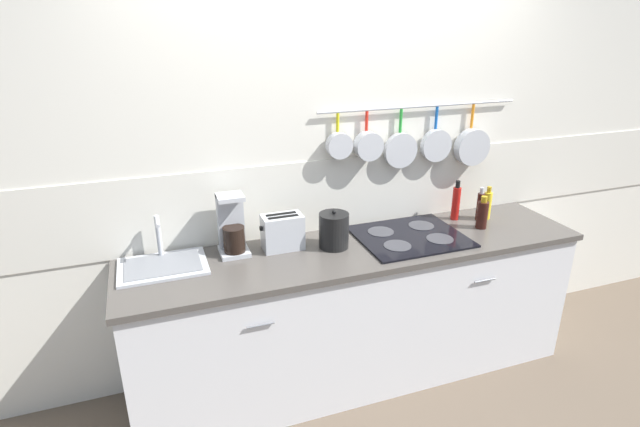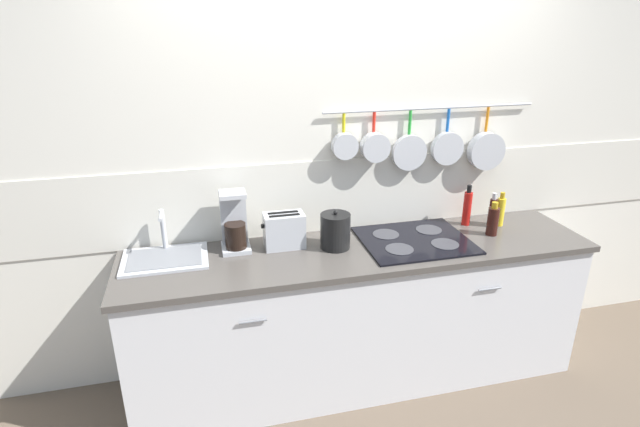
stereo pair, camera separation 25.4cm
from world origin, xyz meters
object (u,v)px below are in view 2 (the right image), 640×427
(toaster, at_px, (284,231))
(bottle_vinegar, at_px, (492,212))
(kettle, at_px, (335,231))
(bottle_dish_soap, at_px, (500,211))
(coffee_maker, at_px, (234,226))
(bottle_hot_sauce, at_px, (467,207))
(bottle_olive_oil, at_px, (493,221))

(toaster, relative_size, bottle_vinegar, 1.11)
(kettle, relative_size, bottle_dish_soap, 1.04)
(toaster, bearing_deg, coffee_maker, 169.68)
(toaster, distance_m, kettle, 0.29)
(coffee_maker, bearing_deg, bottle_hot_sauce, -0.05)
(kettle, bearing_deg, bottle_olive_oil, -3.54)
(bottle_olive_oil, xyz_separation_m, bottle_vinegar, (0.07, 0.12, 0.01))
(kettle, height_order, bottle_dish_soap, kettle)
(toaster, distance_m, bottle_dish_soap, 1.37)
(kettle, height_order, bottle_vinegar, kettle)
(kettle, height_order, bottle_hot_sauce, bottle_hot_sauce)
(toaster, bearing_deg, bottle_olive_oil, -6.25)
(bottle_vinegar, bearing_deg, kettle, -176.69)
(toaster, xyz_separation_m, bottle_dish_soap, (1.37, -0.01, -0.00))
(bottle_hot_sauce, bearing_deg, bottle_olive_oil, -68.91)
(coffee_maker, distance_m, bottle_vinegar, 1.58)
(coffee_maker, height_order, toaster, coffee_maker)
(bottle_hot_sauce, distance_m, bottle_dish_soap, 0.21)
(bottle_hot_sauce, relative_size, bottle_vinegar, 1.19)
(bottle_hot_sauce, distance_m, bottle_olive_oil, 0.20)
(bottle_vinegar, bearing_deg, bottle_hot_sauce, 154.77)
(bottle_dish_soap, bearing_deg, bottle_vinegar, -175.55)
(kettle, distance_m, bottle_dish_soap, 1.09)
(bottle_olive_oil, relative_size, bottle_vinegar, 0.95)
(bottle_dish_soap, bearing_deg, bottle_hot_sauce, 162.98)
(kettle, bearing_deg, bottle_hot_sauce, 7.97)
(bottle_olive_oil, bearing_deg, toaster, 173.75)
(kettle, height_order, bottle_olive_oil, kettle)
(coffee_maker, xyz_separation_m, bottle_hot_sauce, (1.44, -0.00, -0.02))
(toaster, xyz_separation_m, kettle, (0.28, -0.08, 0.00))
(bottle_olive_oil, height_order, bottle_dish_soap, bottle_dish_soap)
(toaster, xyz_separation_m, bottle_vinegar, (1.31, -0.02, -0.00))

